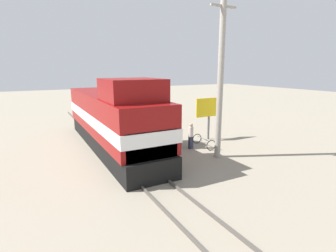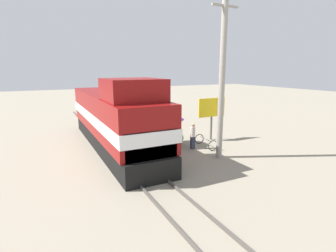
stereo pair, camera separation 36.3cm
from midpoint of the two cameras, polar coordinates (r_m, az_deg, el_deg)
ground_plane at (r=16.39m, az=-7.92°, el=-7.36°), size 120.00×120.00×0.00m
rail_near at (r=16.17m, az=-10.35°, el=-7.44°), size 0.08×40.34×0.15m
rail_far at (r=16.59m, az=-5.57°, el=-6.77°), size 0.08×40.34×0.15m
locomotive at (r=18.38m, az=-10.87°, el=1.47°), size 3.22×14.38×4.98m
utility_pole at (r=16.16m, az=12.36°, el=10.89°), size 1.80×0.37×10.18m
vendor_umbrella at (r=18.76m, az=0.31°, el=2.29°), size 2.47×2.47×2.49m
billboard_sign at (r=20.61m, az=10.00°, el=3.61°), size 2.38×0.12×3.29m
shrub_cluster at (r=19.60m, az=2.66°, el=-2.58°), size 0.88×0.88×0.88m
person_bystander at (r=18.28m, az=5.99°, el=-1.95°), size 0.34×0.34×1.82m
bicycle at (r=18.96m, az=8.77°, el=-3.44°), size 0.85×1.98×0.74m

